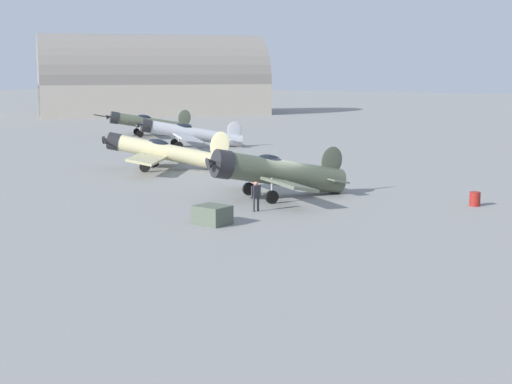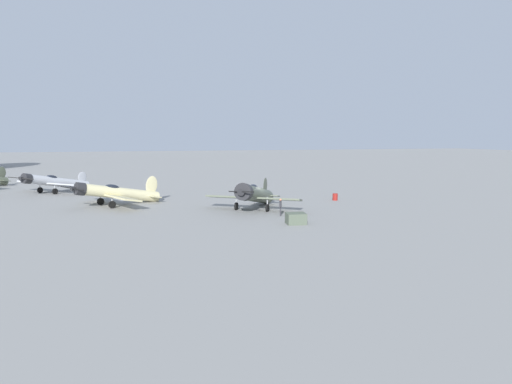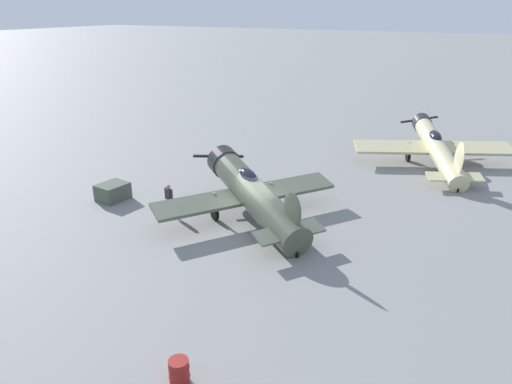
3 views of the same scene
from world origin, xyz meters
TOP-DOWN VIEW (x-y plane):
  - ground_plane at (0.00, 0.00)m, footprint 400.00×400.00m
  - airplane_foreground at (-0.40, 0.27)m, footprint 9.32×9.34m
  - airplane_mid_apron at (6.55, 14.37)m, footprint 10.80×10.60m
  - ground_crew_mechanic at (-4.80, -1.06)m, footprint 0.62×0.38m
  - equipment_crate at (-9.01, -1.01)m, footprint 1.58×1.82m
  - fuel_drum at (3.31, -11.00)m, footprint 0.66×0.66m

SIDE VIEW (x-z plane):
  - ground_plane at x=0.00m, z-range 0.00..0.00m
  - fuel_drum at x=3.31m, z-range 0.00..0.82m
  - equipment_crate at x=-9.01m, z-range 0.00..0.97m
  - ground_crew_mechanic at x=-4.80m, z-range 0.18..1.87m
  - airplane_mid_apron at x=6.55m, z-range -0.23..3.07m
  - airplane_foreground at x=-0.40m, z-range -0.02..3.22m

